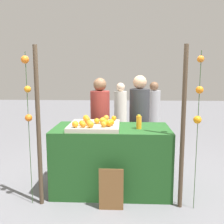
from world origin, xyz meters
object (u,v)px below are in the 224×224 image
stall_counter (112,159)px  vendor_left (100,129)px  chalkboard_sign (111,190)px  juice_bottle (139,122)px  vendor_right (139,128)px  orange_1 (104,124)px  orange_0 (105,122)px

stall_counter → vendor_left: size_ratio=1.02×
chalkboard_sign → vendor_left: 1.42m
juice_bottle → vendor_right: size_ratio=0.12×
orange_1 → juice_bottle: bearing=21.7°
orange_1 → orange_0: bearing=84.7°
orange_1 → chalkboard_sign: orange_1 is taller
orange_1 → stall_counter: bearing=71.0°
orange_1 → juice_bottle: 0.51m
juice_bottle → orange_1: bearing=-158.3°
orange_0 → juice_bottle: 0.47m
orange_1 → chalkboard_sign: bearing=-69.5°
orange_0 → vendor_right: size_ratio=0.05×
stall_counter → vendor_right: (0.44, 0.73, 0.31)m
chalkboard_sign → orange_0: bearing=103.4°
stall_counter → orange_0: (-0.08, -0.14, 0.57)m
orange_0 → vendor_right: vendor_right is taller
orange_1 → vendor_left: 1.05m
orange_1 → vendor_right: bearing=61.9°
stall_counter → orange_1: size_ratio=21.14×
vendor_right → juice_bottle: bearing=-93.7°
orange_0 → vendor_left: 0.93m
juice_bottle → vendor_left: (-0.62, 0.81, -0.28)m
stall_counter → orange_1: bearing=-109.0°
chalkboard_sign → stall_counter: bearing=92.3°
vendor_left → vendor_right: vendor_right is taller
orange_1 → vendor_left: size_ratio=0.05×
chalkboard_sign → juice_bottle: bearing=53.7°
stall_counter → juice_bottle: 0.69m
stall_counter → juice_bottle: (0.39, -0.07, 0.57)m
stall_counter → juice_bottle: juice_bottle is taller
stall_counter → orange_1: 0.64m
juice_bottle → vendor_left: bearing=127.4°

